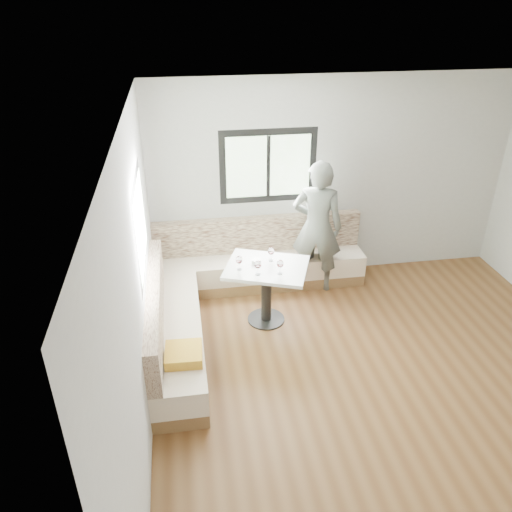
% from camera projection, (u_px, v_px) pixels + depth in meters
% --- Properties ---
extents(room, '(5.01, 5.01, 2.81)m').
position_uv_depth(room, '(399.00, 267.00, 4.71)').
color(room, brown).
rests_on(room, ground).
extents(banquette, '(2.90, 2.80, 0.95)m').
position_uv_depth(banquette, '(226.00, 290.00, 6.36)').
color(banquette, olive).
rests_on(banquette, ground).
extents(table, '(1.16, 1.03, 0.79)m').
position_uv_depth(table, '(267.00, 280.00, 6.07)').
color(table, black).
rests_on(table, ground).
extents(person, '(0.78, 0.64, 1.84)m').
position_uv_depth(person, '(317.00, 227.00, 6.64)').
color(person, '#5C615A').
rests_on(person, ground).
extents(olive_ramekin, '(0.11, 0.11, 0.05)m').
position_uv_depth(olive_ramekin, '(256.00, 261.00, 6.04)').
color(olive_ramekin, white).
rests_on(olive_ramekin, table).
extents(wine_glass_a, '(0.08, 0.08, 0.18)m').
position_uv_depth(wine_glass_a, '(239.00, 260.00, 5.85)').
color(wine_glass_a, white).
rests_on(wine_glass_a, table).
extents(wine_glass_b, '(0.08, 0.08, 0.18)m').
position_uv_depth(wine_glass_b, '(258.00, 265.00, 5.75)').
color(wine_glass_b, white).
rests_on(wine_glass_b, table).
extents(wine_glass_c, '(0.08, 0.08, 0.18)m').
position_uv_depth(wine_glass_c, '(280.00, 264.00, 5.76)').
color(wine_glass_c, white).
rests_on(wine_glass_c, table).
extents(wine_glass_d, '(0.08, 0.08, 0.18)m').
position_uv_depth(wine_glass_d, '(271.00, 251.00, 6.04)').
color(wine_glass_d, white).
rests_on(wine_glass_d, table).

